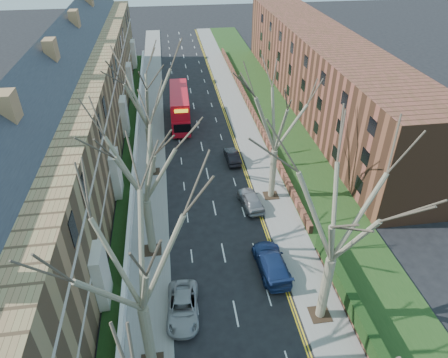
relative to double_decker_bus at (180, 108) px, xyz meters
name	(u,v)px	position (x,y,z in m)	size (l,w,h in m)	color
pavement_left	(151,127)	(-3.87, -0.82, -2.01)	(3.00, 102.00, 0.12)	slate
pavement_right	(242,121)	(8.13, -0.82, -2.01)	(3.00, 102.00, 0.12)	slate
terrace_left	(70,118)	(-11.52, -8.82, 3.46)	(9.70, 78.00, 13.60)	#8F6C49
flats_right	(320,71)	(19.59, 3.18, 2.91)	(13.97, 54.00, 10.00)	brown
front_wall_left	(135,155)	(-5.52, -8.82, -1.45)	(0.30, 78.00, 1.00)	white
grass_verge_right	(275,118)	(12.63, -0.82, -1.92)	(6.00, 102.00, 0.06)	#1D3B15
tree_left_mid	(133,252)	(-3.57, -33.82, 7.48)	(10.50, 10.50, 14.71)	#675F49
tree_left_far	(140,154)	(-3.57, -23.82, 7.17)	(10.15, 10.15, 14.22)	#675F49
tree_left_dist	(143,87)	(-3.57, -11.82, 7.49)	(10.50, 10.50, 14.71)	#675F49
tree_right_mid	(342,206)	(7.83, -31.82, 7.48)	(10.50, 10.50, 14.71)	#675F49
tree_right_far	(278,109)	(7.83, -17.82, 7.17)	(10.15, 10.15, 14.22)	#675F49
double_decker_bus	(180,108)	(0.00, 0.00, 0.00)	(2.75, 10.09, 4.23)	#B70D1C
car_left_far	(183,307)	(-1.47, -30.30, -1.43)	(2.15, 4.65, 1.29)	#98999D
car_right_near	(272,263)	(5.53, -27.18, -1.31)	(2.14, 5.27, 1.53)	navy
car_right_mid	(251,200)	(5.56, -18.99, -1.36)	(1.69, 4.21, 1.43)	gray
car_right_far	(232,156)	(5.15, -10.67, -1.43)	(1.35, 3.88, 1.28)	black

